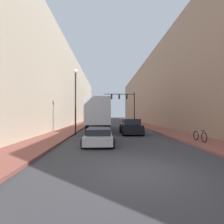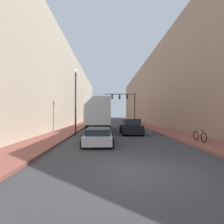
% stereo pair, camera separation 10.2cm
% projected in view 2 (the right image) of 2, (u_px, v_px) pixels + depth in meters
% --- Properties ---
extents(ground_plane, '(200.00, 200.00, 0.00)m').
position_uv_depth(ground_plane, '(138.00, 172.00, 6.52)').
color(ground_plane, '#38383D').
extents(sidewalk_right, '(2.95, 80.00, 0.15)m').
position_uv_depth(sidewalk_right, '(140.00, 124.00, 36.69)').
color(sidewalk_right, brown).
rests_on(sidewalk_right, ground).
extents(sidewalk_left, '(2.95, 80.00, 0.15)m').
position_uv_depth(sidewalk_left, '(83.00, 124.00, 36.31)').
color(sidewalk_left, brown).
rests_on(sidewalk_left, ground).
extents(building_right, '(6.00, 80.00, 13.86)m').
position_uv_depth(building_right, '(161.00, 91.00, 36.90)').
color(building_right, '#997A66').
rests_on(building_right, ground).
extents(building_left, '(6.00, 80.00, 13.78)m').
position_uv_depth(building_left, '(62.00, 91.00, 36.24)').
color(building_left, beige).
rests_on(building_left, ground).
extents(semi_truck, '(2.58, 12.14, 3.87)m').
position_uv_depth(semi_truck, '(100.00, 114.00, 22.46)').
color(semi_truck, '#B2B7C1').
rests_on(semi_truck, ground).
extents(sedan_car, '(2.10, 4.54, 1.14)m').
position_uv_depth(sedan_car, '(99.00, 136.00, 12.52)').
color(sedan_car, '#B7B7BC').
rests_on(sedan_car, ground).
extents(suv_car, '(2.14, 4.68, 1.66)m').
position_uv_depth(suv_car, '(131.00, 127.00, 18.69)').
color(suv_car, black).
rests_on(suv_car, ground).
extents(traffic_signal_gantry, '(6.01, 0.35, 6.30)m').
position_uv_depth(traffic_signal_gantry, '(127.00, 102.00, 33.98)').
color(traffic_signal_gantry, black).
rests_on(traffic_signal_gantry, ground).
extents(street_lamp, '(0.44, 0.44, 6.78)m').
position_uv_depth(street_lamp, '(76.00, 93.00, 17.96)').
color(street_lamp, black).
rests_on(street_lamp, ground).
extents(parked_bicycle, '(0.44, 1.83, 0.86)m').
position_uv_depth(parked_bicycle, '(200.00, 136.00, 12.72)').
color(parked_bicycle, black).
rests_on(parked_bicycle, sidewalk_right).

